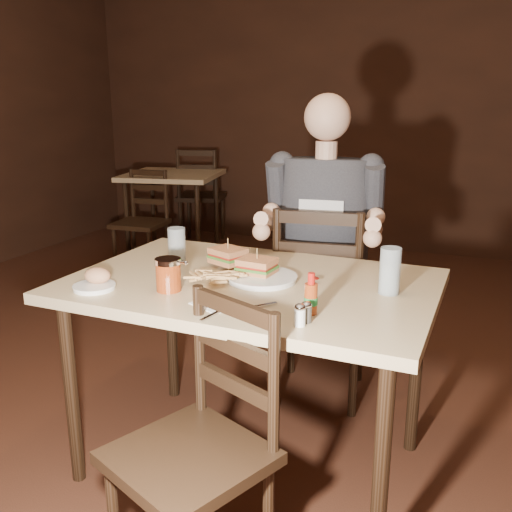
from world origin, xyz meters
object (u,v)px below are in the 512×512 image
at_px(chair_far, 322,302).
at_px(diner, 323,202).
at_px(chair_near, 189,457).
at_px(glass_left, 177,244).
at_px(dinner_plate, 262,279).
at_px(hot_sauce, 311,293).
at_px(bg_chair_near, 140,223).
at_px(main_table, 251,299).
at_px(bg_chair_far, 201,196).
at_px(bg_table, 173,183).
at_px(syrup_dispenser, 168,275).
at_px(glass_right, 390,271).
at_px(side_plate, 94,288).

bearing_deg(chair_far, diner, 90.00).
bearing_deg(chair_near, glass_left, 144.04).
distance_m(dinner_plate, hot_sauce, 0.37).
relative_size(bg_chair_near, dinner_plate, 3.37).
bearing_deg(chair_far, glass_left, 38.91).
bearing_deg(main_table, chair_near, -84.44).
height_order(bg_chair_far, bg_chair_near, bg_chair_far).
bearing_deg(glass_left, hot_sauce, -29.15).
relative_size(bg_chair_far, bg_chair_near, 1.13).
relative_size(bg_table, syrup_dispenser, 8.19).
xyz_separation_m(glass_right, hot_sauce, (-0.19, -0.29, -0.01)).
bearing_deg(chair_near, diner, 111.14).
distance_m(diner, hot_sauce, 0.88).
relative_size(main_table, bg_chair_far, 1.41).
bearing_deg(syrup_dispenser, bg_chair_far, 116.89).
xyz_separation_m(bg_table, glass_right, (2.35, -2.57, 0.17)).
height_order(chair_near, dinner_plate, chair_near).
distance_m(main_table, glass_right, 0.52).
relative_size(bg_table, hot_sauce, 7.14).
bearing_deg(side_plate, hot_sauce, 4.48).
bearing_deg(hot_sauce, main_table, 141.42).
relative_size(chair_near, bg_chair_far, 0.91).
height_order(glass_left, side_plate, glass_left).
bearing_deg(dinner_plate, syrup_dispenser, -139.14).
bearing_deg(chair_near, chair_far, 111.51).
bearing_deg(syrup_dispenser, glass_right, 20.97).
bearing_deg(hot_sauce, dinner_plate, 136.01).
bearing_deg(bg_chair_far, dinner_plate, 105.57).
xyz_separation_m(bg_table, diner, (1.95, -2.01, 0.29)).
relative_size(chair_near, hot_sauce, 6.52).
distance_m(bg_table, bg_chair_far, 0.59).
bearing_deg(bg_table, bg_chair_near, -90.00).
relative_size(bg_chair_near, syrup_dispenser, 7.30).
relative_size(bg_table, chair_near, 1.10).
bearing_deg(bg_chair_near, chair_far, -40.41).
distance_m(bg_chair_near, hot_sauce, 3.18).
relative_size(diner, dinner_plate, 3.77).
bearing_deg(glass_left, glass_right, -6.51).
distance_m(chair_near, hot_sauce, 0.60).
bearing_deg(diner, main_table, -106.75).
distance_m(diner, side_plate, 1.09).
height_order(diner, glass_left, diner).
bearing_deg(chair_near, glass_right, 79.31).
xyz_separation_m(dinner_plate, glass_left, (-0.43, 0.13, 0.06)).
distance_m(chair_far, diner, 0.49).
xyz_separation_m(diner, glass_left, (-0.49, -0.46, -0.13)).
relative_size(diner, hot_sauce, 7.13).
bearing_deg(syrup_dispenser, glass_left, 116.69).
bearing_deg(bg_chair_near, hot_sauce, -51.44).
distance_m(diner, glass_right, 0.70).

